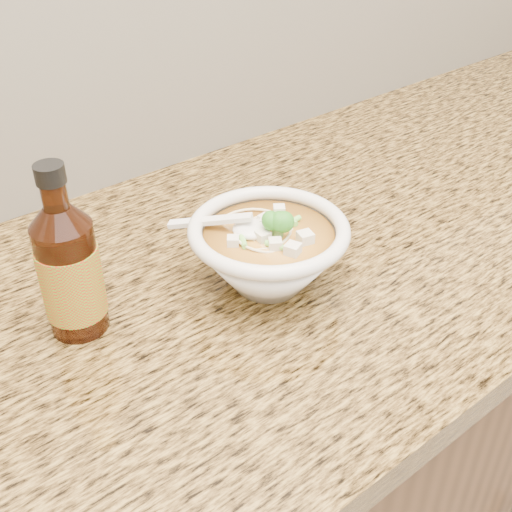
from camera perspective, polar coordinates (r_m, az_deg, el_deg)
cabinet at (r=1.17m, az=-3.40°, el=-20.97°), size 4.00×0.65×0.86m
counter_slab at (r=0.84m, az=-4.45°, el=-3.41°), size 4.00×0.68×0.04m
soup_bowl at (r=0.79m, az=1.11°, el=0.25°), size 0.20×0.20×0.11m
hot_sauce_bottle at (r=0.74m, az=-16.21°, el=-1.30°), size 0.09×0.09×0.21m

